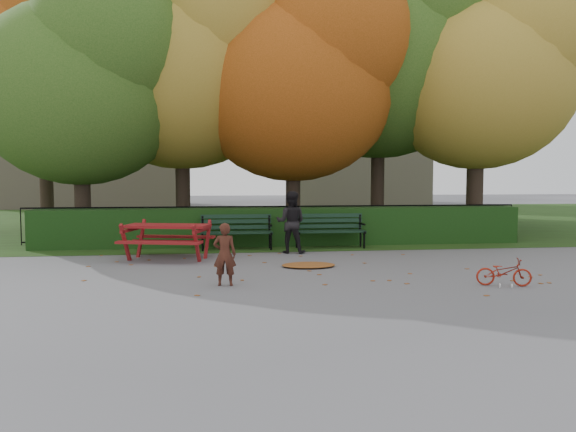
{
  "coord_description": "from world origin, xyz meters",
  "views": [
    {
      "loc": [
        -1.86,
        -10.48,
        1.84
      ],
      "look_at": [
        -0.29,
        1.41,
        1.0
      ],
      "focal_mm": 35.0,
      "sensor_mm": 36.0,
      "label": 1
    }
  ],
  "objects": [
    {
      "name": "child",
      "position": [
        -1.69,
        -1.03,
        0.53
      ],
      "size": [
        0.41,
        0.3,
        1.07
      ],
      "primitive_type": "imported",
      "rotation": [
        0.0,
        0.0,
        3.03
      ],
      "color": "#421E15",
      "rests_on": "ground"
    },
    {
      "name": "bench_left",
      "position": [
        -1.3,
        3.7,
        0.52
      ],
      "size": [
        1.8,
        0.57,
        0.88
      ],
      "color": "black",
      "rests_on": "ground"
    },
    {
      "name": "tree_f",
      "position": [
        -7.13,
        9.24,
        5.69
      ],
      "size": [
        6.93,
        6.6,
        9.19
      ],
      "color": "black",
      "rests_on": "ground"
    },
    {
      "name": "building_right",
      "position": [
        8.0,
        28.0,
        6.0
      ],
      "size": [
        9.0,
        6.0,
        12.0
      ],
      "primitive_type": "cube",
      "color": "tan",
      "rests_on": "ground"
    },
    {
      "name": "iron_fence",
      "position": [
        0.0,
        5.3,
        0.54
      ],
      "size": [
        14.0,
        0.04,
        1.02
      ],
      "color": "black",
      "rests_on": "ground"
    },
    {
      "name": "hedge",
      "position": [
        0.0,
        4.5,
        0.5
      ],
      "size": [
        13.0,
        0.9,
        1.0
      ],
      "primitive_type": "cube",
      "color": "black",
      "rests_on": "ground"
    },
    {
      "name": "leaf_pile",
      "position": [
        0.05,
        0.74,
        0.04
      ],
      "size": [
        1.14,
        0.82,
        0.08
      ],
      "primitive_type": "ellipsoid",
      "rotation": [
        0.0,
        0.0,
        -0.05
      ],
      "color": "brown",
      "rests_on": "ground"
    },
    {
      "name": "tree_d",
      "position": [
        3.88,
        7.23,
        5.98
      ],
      "size": [
        7.14,
        6.8,
        9.58
      ],
      "color": "black",
      "rests_on": "ground"
    },
    {
      "name": "building_left",
      "position": [
        -9.0,
        26.0,
        7.5
      ],
      "size": [
        10.0,
        7.0,
        15.0
      ],
      "primitive_type": "cube",
      "color": "tan",
      "rests_on": "ground"
    },
    {
      "name": "bicycle",
      "position": [
        2.98,
        -1.68,
        0.24
      ],
      "size": [
        0.95,
        0.56,
        0.47
      ],
      "primitive_type": "imported",
      "rotation": [
        0.0,
        0.0,
        1.27
      ],
      "color": "maroon",
      "rests_on": "ground"
    },
    {
      "name": "picnic_table",
      "position": [
        -2.89,
        2.17,
        0.61
      ],
      "size": [
        2.13,
        1.87,
        0.89
      ],
      "rotation": [
        0.0,
        0.0,
        -0.25
      ],
      "color": "maroon",
      "rests_on": "ground"
    },
    {
      "name": "tree_a",
      "position": [
        -5.19,
        5.58,
        4.52
      ],
      "size": [
        5.88,
        5.6,
        7.48
      ],
      "color": "black",
      "rests_on": "ground"
    },
    {
      "name": "tree_b",
      "position": [
        -2.44,
        6.75,
        5.4
      ],
      "size": [
        6.72,
        6.4,
        8.79
      ],
      "color": "black",
      "rests_on": "ground"
    },
    {
      "name": "bench_right",
      "position": [
        1.1,
        3.7,
        0.52
      ],
      "size": [
        1.8,
        0.57,
        0.88
      ],
      "color": "black",
      "rests_on": "ground"
    },
    {
      "name": "tree_g",
      "position": [
        8.33,
        9.76,
        5.37
      ],
      "size": [
        6.3,
        6.0,
        8.55
      ],
      "color": "black",
      "rests_on": "ground"
    },
    {
      "name": "leaf_scatter",
      "position": [
        0.0,
        0.3,
        0.01
      ],
      "size": [
        9.0,
        5.7,
        0.01
      ],
      "primitive_type": null,
      "color": "brown",
      "rests_on": "ground"
    },
    {
      "name": "ground",
      "position": [
        0.0,
        0.0,
        0.0
      ],
      "size": [
        90.0,
        90.0,
        0.0
      ],
      "primitive_type": "plane",
      "color": "slate",
      "rests_on": "ground"
    },
    {
      "name": "tree_c",
      "position": [
        0.83,
        5.96,
        4.82
      ],
      "size": [
        6.3,
        6.0,
        8.0
      ],
      "color": "black",
      "rests_on": "ground"
    },
    {
      "name": "grass_strip",
      "position": [
        0.0,
        14.0,
        0.01
      ],
      "size": [
        90.0,
        90.0,
        0.0
      ],
      "primitive_type": "plane",
      "color": "#1E3210",
      "rests_on": "ground"
    },
    {
      "name": "tree_e",
      "position": [
        6.52,
        5.77,
        5.08
      ],
      "size": [
        6.09,
        5.8,
        8.16
      ],
      "color": "black",
      "rests_on": "ground"
    },
    {
      "name": "adult",
      "position": [
        -0.03,
        2.85,
        0.75
      ],
      "size": [
        0.86,
        0.75,
        1.5
      ],
      "primitive_type": "imported",
      "rotation": [
        0.0,
        0.0,
        2.84
      ],
      "color": "black",
      "rests_on": "ground"
    }
  ]
}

